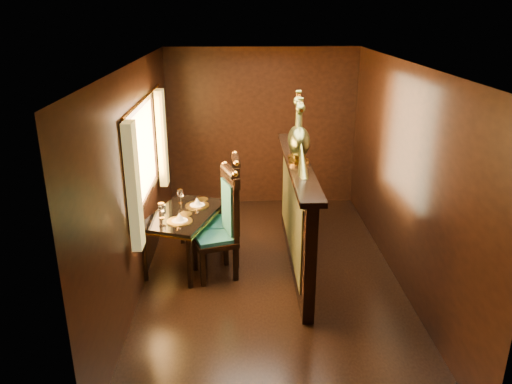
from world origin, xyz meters
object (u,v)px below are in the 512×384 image
at_px(dining_table, 184,218).
at_px(chair_right, 229,208).
at_px(peacock_left, 300,129).
at_px(chair_left, 224,220).
at_px(peacock_right, 298,127).

bearing_deg(dining_table, chair_right, 26.15).
xyz_separation_m(chair_right, peacock_left, (0.82, -0.22, 1.04)).
distance_m(chair_left, chair_right, 0.35).
distance_m(peacock_left, peacock_right, 0.18).
relative_size(chair_right, peacock_left, 1.72).
relative_size(dining_table, chair_right, 0.97).
xyz_separation_m(chair_right, peacock_right, (0.82, -0.04, 1.01)).
height_order(chair_right, peacock_left, peacock_left).
height_order(chair_left, peacock_right, peacock_right).
bearing_deg(peacock_left, peacock_right, 90.00).
bearing_deg(chair_left, chair_right, 62.35).
bearing_deg(chair_left, peacock_right, 0.98).
height_order(peacock_left, peacock_right, peacock_left).
bearing_deg(peacock_right, chair_right, 177.14).
relative_size(chair_left, peacock_left, 1.69).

